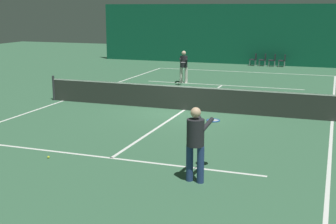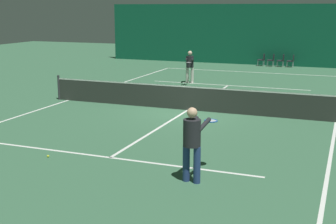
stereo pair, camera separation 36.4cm
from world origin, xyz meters
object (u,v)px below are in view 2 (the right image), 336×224
(player_near, at_px, (193,139))
(courtside_chair_0, at_px, (262,59))
(courtside_chair_2, at_px, (282,60))
(tennis_ball, at_px, (48,156))
(player_far, at_px, (190,64))
(tennis_net, at_px, (188,97))
(courtside_chair_1, at_px, (272,59))
(courtside_chair_3, at_px, (292,60))

(player_near, relative_size, courtside_chair_0, 2.09)
(courtside_chair_2, height_order, tennis_ball, courtside_chair_2)
(player_near, distance_m, courtside_chair_0, 22.79)
(courtside_chair_0, xyz_separation_m, tennis_ball, (-1.69, -22.37, -0.45))
(tennis_ball, bearing_deg, player_far, 92.34)
(courtside_chair_2, bearing_deg, player_near, 2.96)
(tennis_net, bearing_deg, courtside_chair_1, 87.13)
(courtside_chair_0, distance_m, courtside_chair_3, 1.97)
(tennis_net, height_order, courtside_chair_3, tennis_net)
(player_far, relative_size, courtside_chair_1, 2.03)
(tennis_net, relative_size, courtside_chair_1, 14.29)
(tennis_ball, bearing_deg, courtside_chair_1, 84.02)
(tennis_ball, bearing_deg, courtside_chair_2, 82.36)
(player_near, height_order, tennis_ball, player_near)
(tennis_net, xyz_separation_m, courtside_chair_3, (2.09, 15.39, -0.03))
(player_near, distance_m, courtside_chair_2, 22.68)
(tennis_net, relative_size, player_far, 7.04)
(tennis_net, bearing_deg, courtside_chair_0, 89.57)
(courtside_chair_2, bearing_deg, player_far, -21.66)
(courtside_chair_1, xyz_separation_m, courtside_chair_3, (1.32, 0.00, 0.00))
(courtside_chair_1, bearing_deg, courtside_chair_0, -90.00)
(courtside_chair_0, bearing_deg, tennis_ball, -4.31)
(courtside_chair_0, bearing_deg, courtside_chair_1, 90.00)
(tennis_ball, bearing_deg, courtside_chair_3, 80.71)
(player_near, distance_m, courtside_chair_1, 22.73)
(player_far, height_order, courtside_chair_2, player_far)
(player_far, bearing_deg, courtside_chair_3, 139.49)
(courtside_chair_1, bearing_deg, courtside_chair_3, 90.00)
(tennis_net, distance_m, courtside_chair_2, 15.45)
(courtside_chair_0, bearing_deg, courtside_chair_3, 90.00)
(courtside_chair_0, height_order, courtside_chair_1, same)
(tennis_net, height_order, courtside_chair_0, tennis_net)
(player_near, relative_size, tennis_ball, 26.62)
(player_near, xyz_separation_m, tennis_ball, (-4.17, 0.28, -0.99))
(courtside_chair_0, distance_m, courtside_chair_2, 1.32)
(player_near, relative_size, courtside_chair_3, 2.09)
(courtside_chair_2, distance_m, tennis_ball, 22.57)
(tennis_ball, bearing_deg, courtside_chair_0, 85.69)
(player_far, relative_size, courtside_chair_3, 2.03)
(player_far, xyz_separation_m, courtside_chair_3, (4.21, 8.94, -0.51))
(courtside_chair_3, bearing_deg, tennis_net, -7.73)
(courtside_chair_2, bearing_deg, tennis_ball, -7.64)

